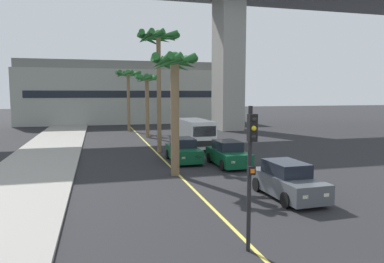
% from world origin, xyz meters
% --- Properties ---
extents(sidewalk_left, '(4.80, 80.00, 0.15)m').
position_xyz_m(sidewalk_left, '(-8.00, 16.00, 0.07)').
color(sidewalk_left, '#9E9991').
rests_on(sidewalk_left, ground).
extents(lane_stripe_center, '(0.14, 56.00, 0.01)m').
position_xyz_m(lane_stripe_center, '(0.00, 24.00, 0.00)').
color(lane_stripe_center, '#DBCC4C').
rests_on(lane_stripe_center, ground).
extents(pier_building_backdrop, '(30.67, 8.04, 9.15)m').
position_xyz_m(pier_building_backdrop, '(0.00, 53.75, 4.51)').
color(pier_building_backdrop, '#ADB2A8').
rests_on(pier_building_backdrop, ground).
extents(car_queue_front, '(1.92, 4.15, 1.56)m').
position_xyz_m(car_queue_front, '(3.63, 11.46, 0.72)').
color(car_queue_front, '#4C5156').
rests_on(car_queue_front, ground).
extents(car_queue_second, '(1.86, 4.11, 1.56)m').
position_xyz_m(car_queue_second, '(1.17, 20.64, 0.72)').
color(car_queue_second, '#0C4728').
rests_on(car_queue_second, ground).
extents(car_queue_third, '(1.84, 4.10, 1.56)m').
position_xyz_m(car_queue_third, '(3.56, 18.59, 0.72)').
color(car_queue_third, '#0C4728').
rests_on(car_queue_third, ground).
extents(delivery_van, '(2.24, 5.29, 2.36)m').
position_xyz_m(delivery_van, '(3.44, 26.00, 1.29)').
color(delivery_van, white).
rests_on(delivery_van, ground).
extents(traffic_light_median_near, '(0.24, 0.37, 4.20)m').
position_xyz_m(traffic_light_median_near, '(-0.21, 6.82, 2.71)').
color(traffic_light_median_near, black).
rests_on(traffic_light_median_near, ground).
extents(palm_tree_near_median, '(3.35, 3.35, 9.22)m').
position_xyz_m(palm_tree_near_median, '(0.25, 24.69, 7.85)').
color(palm_tree_near_median, brown).
rests_on(palm_tree_near_median, ground).
extents(palm_tree_mid_median, '(2.56, 2.69, 6.53)m').
position_xyz_m(palm_tree_mid_median, '(0.68, 34.31, 5.06)').
color(palm_tree_mid_median, brown).
rests_on(palm_tree_mid_median, ground).
extents(palm_tree_far_median, '(2.74, 2.78, 6.76)m').
position_xyz_m(palm_tree_far_median, '(-0.20, 16.89, 5.28)').
color(palm_tree_far_median, brown).
rests_on(palm_tree_far_median, ground).
extents(palm_tree_farthest_median, '(3.11, 3.28, 7.29)m').
position_xyz_m(palm_tree_farthest_median, '(-0.63, 40.89, 5.93)').
color(palm_tree_farthest_median, brown).
rests_on(palm_tree_farthest_median, ground).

